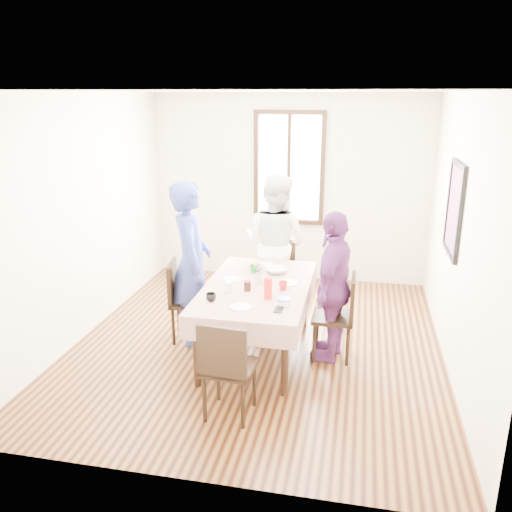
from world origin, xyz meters
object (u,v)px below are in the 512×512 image
chair_right (333,317)px  person_left (190,263)px  dining_table (257,319)px  person_right (332,286)px  person_far (275,244)px  chair_left (190,301)px  chair_near (230,367)px  chair_far (275,276)px

chair_right → person_left: size_ratio=0.50×
dining_table → person_right: bearing=3.9°
person_far → chair_left: bearing=70.9°
chair_near → person_left: person_left is taller
chair_right → person_left: bearing=86.2°
dining_table → chair_near: chair_near is taller
person_far → chair_near: bearing=109.7°
dining_table → chair_far: size_ratio=1.87×
chair_right → person_left: person_left is taller
person_left → person_far: bearing=-57.3°
chair_left → person_right: (1.57, -0.11, 0.34)m
dining_table → chair_near: (0.00, -1.17, 0.08)m
chair_right → person_right: 0.34m
person_left → chair_left: bearing=70.8°
chair_near → person_far: (0.00, 2.32, 0.43)m
dining_table → person_left: person_left is taller
person_right → chair_near: bearing=-19.9°
chair_left → person_left: (0.02, 0.00, 0.45)m
chair_near → person_left: size_ratio=0.50×
chair_left → person_left: bearing=80.1°
chair_left → person_right: person_right is taller
chair_far → person_right: (0.78, -1.12, 0.34)m
person_left → person_right: size_ratio=1.14×
chair_far → person_far: (0.00, -0.02, 0.43)m
person_right → chair_left: bearing=-81.4°
dining_table → chair_right: (0.80, 0.05, 0.08)m
chair_right → person_right: person_right is taller
person_far → person_right: 1.35m
chair_left → chair_far: (0.80, 1.01, 0.00)m
person_far → person_right: person_far is taller
chair_left → person_right: bearing=76.3°
chair_right → person_right: bearing=90.1°
dining_table → person_right: person_right is taller
chair_left → chair_near: (0.80, -1.33, 0.00)m
chair_left → person_left: person_left is taller
chair_left → chair_near: 1.55m
dining_table → chair_left: size_ratio=1.87×
dining_table → person_right: 0.88m
chair_near → chair_left: bearing=125.5°
person_far → person_right: size_ratio=1.11×
dining_table → person_far: (0.00, 1.15, 0.51)m
chair_right → person_far: 1.42m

